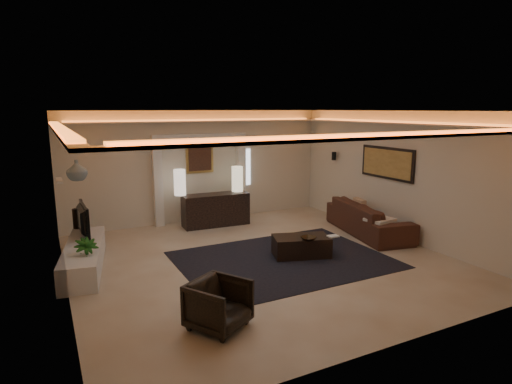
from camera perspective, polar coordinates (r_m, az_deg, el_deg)
name	(u,v)px	position (r m, az deg, el deg)	size (l,w,h in m)	color
floor	(261,260)	(8.50, 0.63, -9.12)	(7.00, 7.00, 0.00)	beige
ceiling	(261,111)	(7.98, 0.68, 10.82)	(7.00, 7.00, 0.00)	white
wall_back	(200,166)	(11.30, -7.59, 3.44)	(7.00, 7.00, 0.00)	beige
wall_front	(397,236)	(5.35, 18.34, -5.65)	(7.00, 7.00, 0.00)	beige
wall_left	(60,207)	(7.23, -24.77, -1.82)	(7.00, 7.00, 0.00)	beige
wall_right	(397,175)	(10.20, 18.39, 2.14)	(7.00, 7.00, 0.00)	beige
cove_soffit	(261,126)	(7.98, 0.67, 8.81)	(7.00, 7.00, 0.04)	silver
daylight_slit	(246,167)	(11.80, -1.34, 3.37)	(0.25, 0.03, 1.00)	white
area_rug	(283,260)	(8.52, 3.68, -9.05)	(4.00, 3.00, 0.01)	black
pilaster_left	(158,183)	(10.93, -13.06, 1.14)	(0.22, 0.20, 2.20)	silver
pilaster_right	(241,177)	(11.68, -2.05, 2.05)	(0.22, 0.20, 2.20)	silver
alcove_header	(200,136)	(11.13, -7.52, 7.47)	(2.52, 0.20, 0.12)	silver
painting_frame	(200,159)	(11.25, -7.56, 4.43)	(0.74, 0.04, 0.74)	tan
painting_canvas	(200,159)	(11.22, -7.52, 4.42)	(0.62, 0.02, 0.62)	#4C2D1E
art_panel_frame	(387,163)	(10.35, 17.19, 3.74)	(0.04, 1.64, 0.74)	black
art_panel_gold	(386,163)	(10.34, 17.09, 3.73)	(0.02, 1.50, 0.62)	tan
wall_sconce	(334,156)	(11.73, 10.42, 4.77)	(0.12, 0.12, 0.22)	black
wall_niche	(59,180)	(8.58, -24.89, 1.42)	(0.10, 0.55, 0.04)	silver
console	(216,210)	(10.88, -5.43, -2.43)	(1.68, 0.52, 0.84)	black
lamp_left	(180,184)	(10.72, -10.18, 1.00)	(0.29, 0.29, 0.65)	white
lamp_right	(237,181)	(11.06, -2.52, 1.48)	(0.29, 0.29, 0.65)	#FFF1C1
media_ledge	(84,257)	(8.63, -22.09, -8.07)	(0.63, 2.51, 0.47)	silver
tv	(79,221)	(9.12, -22.72, -3.56)	(0.14, 1.10, 0.63)	black
figurine	(77,220)	(9.72, -22.94, -3.47)	(0.15, 0.15, 0.42)	black
ginger_jar	(77,170)	(8.27, -22.92, 2.70)	(0.36, 0.36, 0.37)	#404E61
plant	(87,260)	(8.01, -21.78, -8.42)	(0.41, 0.41, 0.74)	#195114
sofa	(368,218)	(10.50, 14.86, -3.42)	(1.00, 2.55, 0.74)	#4A3020
throw_blanket	(380,220)	(9.71, 16.28, -3.59)	(0.57, 0.47, 0.06)	silver
throw_pillow	(359,208)	(10.71, 13.71, -2.10)	(0.13, 0.45, 0.45)	tan
coffee_table	(301,246)	(8.71, 6.09, -7.26)	(1.12, 0.61, 0.42)	black
bowl	(308,239)	(8.41, 7.05, -6.23)	(0.30, 0.30, 0.07)	black
magazine	(333,236)	(8.71, 10.31, -5.85)	(0.22, 0.16, 0.03)	silver
armchair	(219,305)	(5.96, -5.04, -14.84)	(0.71, 0.73, 0.67)	#302A22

